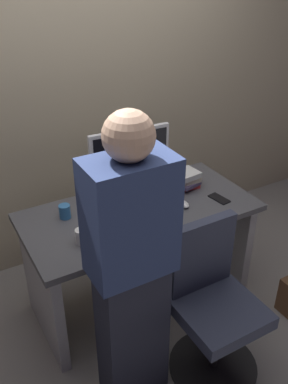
% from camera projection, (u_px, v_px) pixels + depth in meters
% --- Properties ---
extents(ground_plane, '(9.00, 9.00, 0.00)m').
position_uv_depth(ground_plane, '(141.00, 297.00, 3.03)').
color(ground_plane, gray).
extents(wall_back, '(6.40, 0.10, 3.00)m').
position_uv_depth(wall_back, '(80.00, 61.00, 2.91)').
color(wall_back, tan).
rests_on(wall_back, ground).
extents(desk, '(1.47, 0.72, 0.75)m').
position_uv_depth(desk, '(140.00, 239.00, 2.77)').
color(desk, '#4C4C51').
rests_on(desk, ground).
extents(office_chair, '(0.52, 0.52, 0.94)m').
position_uv_depth(office_chair, '(212.00, 309.00, 2.35)').
color(office_chair, black).
rests_on(office_chair, ground).
extents(person_at_desk, '(0.40, 0.24, 1.64)m').
position_uv_depth(person_at_desk, '(131.00, 271.00, 2.01)').
color(person_at_desk, '#262838').
rests_on(person_at_desk, ground).
extents(monitor, '(0.54, 0.15, 0.46)m').
position_uv_depth(monitor, '(130.00, 159.00, 2.70)').
color(monitor, silver).
rests_on(monitor, desk).
extents(keyboard, '(0.43, 0.14, 0.02)m').
position_uv_depth(keyboard, '(143.00, 218.00, 2.55)').
color(keyboard, '#262626').
rests_on(keyboard, desk).
extents(mouse, '(0.06, 0.10, 0.03)m').
position_uv_depth(mouse, '(183.00, 204.00, 2.68)').
color(mouse, white).
rests_on(mouse, desk).
extents(cup_near_keyboard, '(0.07, 0.07, 0.09)m').
position_uv_depth(cup_near_keyboard, '(81.00, 236.00, 2.34)').
color(cup_near_keyboard, white).
rests_on(cup_near_keyboard, desk).
extents(cup_by_monitor, '(0.07, 0.07, 0.09)m').
position_uv_depth(cup_by_monitor, '(65.00, 211.00, 2.56)').
color(cup_by_monitor, '#3372B2').
rests_on(cup_by_monitor, desk).
extents(book_stack, '(0.18, 0.18, 0.12)m').
position_uv_depth(book_stack, '(186.00, 179.00, 2.88)').
color(book_stack, red).
rests_on(book_stack, desk).
extents(cell_phone, '(0.09, 0.15, 0.01)m').
position_uv_depth(cell_phone, '(219.00, 199.00, 2.76)').
color(cell_phone, black).
rests_on(cell_phone, desk).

